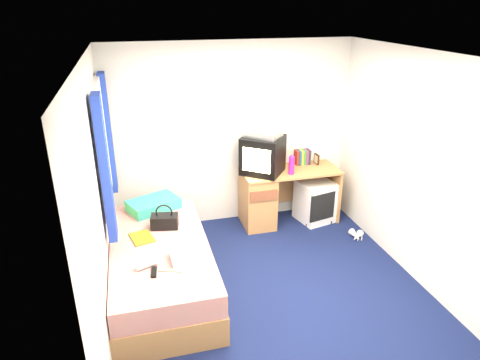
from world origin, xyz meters
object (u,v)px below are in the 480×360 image
object	(u,v)px
vcr	(263,134)
remote_control	(154,272)
bed	(161,266)
desk	(270,195)
pillow	(154,204)
colour_swatch_fan	(171,270)
picture_frame	(317,159)
pink_water_bottle	(291,166)
white_heels	(356,236)
aerosol_can	(282,161)
magazine	(142,238)
water_bottle	(147,264)
towel	(188,255)
handbag	(165,221)
crt_tv	(263,155)
storage_cube	(315,201)

from	to	relation	value
vcr	remote_control	distance (m)	2.34
bed	desk	xyz separation A→B (m)	(1.55, 1.11, 0.14)
pillow	colour_swatch_fan	xyz separation A→B (m)	(0.06, -1.30, -0.06)
picture_frame	pink_water_bottle	xyz separation A→B (m)	(-0.47, -0.26, 0.05)
white_heels	pink_water_bottle	bearing A→B (deg)	141.25
pink_water_bottle	aerosol_can	distance (m)	0.23
bed	magazine	world-z (taller)	magazine
pillow	water_bottle	distance (m)	1.21
towel	handbag	bearing A→B (deg)	102.35
handbag	water_bottle	size ratio (longest dim) A/B	1.59
crt_tv	storage_cube	bearing A→B (deg)	31.43
desk	crt_tv	size ratio (longest dim) A/B	1.96
pillow	magazine	world-z (taller)	pillow
water_bottle	white_heels	xyz separation A→B (m)	(2.64, 0.78, -0.54)
desk	magazine	distance (m)	1.97
storage_cube	water_bottle	world-z (taller)	water_bottle
desk	storage_cube	distance (m)	0.66
vcr	handbag	world-z (taller)	vcr
vcr	desk	bearing A→B (deg)	40.53
bed	pillow	distance (m)	0.88
pillow	magazine	bearing A→B (deg)	-104.75
remote_control	storage_cube	bearing A→B (deg)	40.24
desk	water_bottle	size ratio (longest dim) A/B	6.50
towel	crt_tv	bearing A→B (deg)	50.73
desk	pink_water_bottle	bearing A→B (deg)	-32.25
aerosol_can	white_heels	size ratio (longest dim) A/B	0.82
pillow	colour_swatch_fan	bearing A→B (deg)	-87.36
magazine	colour_swatch_fan	distance (m)	0.69
magazine	remote_control	distance (m)	0.66
aerosol_can	magazine	distance (m)	2.18
remote_control	white_heels	bearing A→B (deg)	25.50
storage_cube	aerosol_can	bearing A→B (deg)	147.71
water_bottle	white_heels	bearing A→B (deg)	16.41
magazine	remote_control	xyz separation A→B (m)	(0.08, -0.66, 0.00)
storage_cube	towel	xyz separation A→B (m)	(-1.95, -1.39, 0.31)
vcr	magazine	xyz separation A→B (m)	(-1.61, -0.95, -0.73)
handbag	colour_swatch_fan	bearing A→B (deg)	-80.99
desk	picture_frame	world-z (taller)	picture_frame
crt_tv	white_heels	size ratio (longest dim) A/B	2.78
pink_water_bottle	colour_swatch_fan	distance (m)	2.28
desk	crt_tv	xyz separation A→B (m)	(-0.11, 0.00, 0.59)
crt_tv	vcr	xyz separation A→B (m)	(0.00, 0.00, 0.28)
pillow	crt_tv	xyz separation A→B (m)	(1.44, 0.30, 0.39)
pink_water_bottle	desk	bearing A→B (deg)	147.75
crt_tv	picture_frame	distance (m)	0.84
vcr	storage_cube	bearing A→B (deg)	35.95
pillow	towel	bearing A→B (deg)	-78.52
storage_cube	remote_control	world-z (taller)	same
bed	handbag	xyz separation A→B (m)	(0.09, 0.33, 0.35)
magazine	pillow	bearing A→B (deg)	75.25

